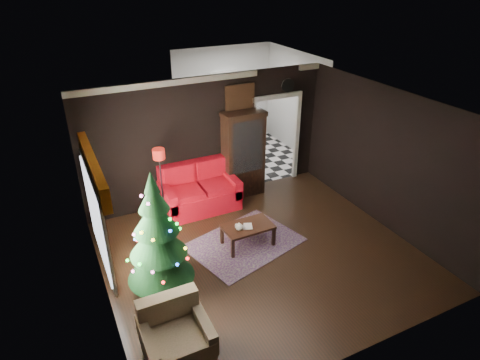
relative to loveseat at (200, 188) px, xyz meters
name	(u,v)px	position (x,y,z in m)	size (l,w,h in m)	color
floor	(261,255)	(0.40, -2.05, -0.50)	(5.50, 5.50, 0.00)	black
ceiling	(266,110)	(0.40, -2.05, 2.30)	(5.50, 5.50, 0.00)	white
wall_back	(208,139)	(0.40, 0.45, 0.90)	(5.50, 5.50, 0.00)	black
wall_front	(362,278)	(0.40, -4.55, 0.90)	(5.50, 5.50, 0.00)	black
wall_left	(96,229)	(-2.35, -2.05, 0.90)	(5.50, 5.50, 0.00)	black
wall_right	(386,159)	(3.15, -2.05, 0.90)	(5.50, 5.50, 0.00)	black
doorway	(275,141)	(2.10, 0.45, 0.55)	(1.10, 0.10, 2.10)	silver
left_window	(96,219)	(-2.31, -1.85, 0.95)	(0.05, 1.60, 1.40)	white
valance	(93,168)	(-2.23, -1.85, 1.77)	(0.12, 2.10, 0.35)	#793705
kitchen_floor	(246,158)	(2.10, 1.95, -0.50)	(3.00, 3.00, 0.00)	white
kitchen_window	(224,85)	(2.10, 3.40, 1.20)	(0.70, 0.06, 0.70)	white
rug	(245,243)	(0.29, -1.58, -0.49)	(2.02, 1.47, 0.01)	#634A5C
loveseat	(200,188)	(0.00, 0.00, 0.00)	(1.70, 0.90, 1.00)	maroon
curio_cabinet	(243,156)	(1.15, 0.22, 0.45)	(0.90, 0.45, 1.90)	black
floor_lamp	(162,184)	(-0.84, -0.08, 0.33)	(0.26, 0.26, 1.56)	black
christmas_tree	(157,235)	(-1.49, -2.09, 0.55)	(1.09, 1.09, 2.08)	black
armchair	(176,337)	(-1.72, -3.59, -0.04)	(0.88, 0.88, 0.90)	#CAAF8C
coffee_table	(248,235)	(0.32, -1.64, -0.28)	(0.93, 0.56, 0.42)	black
teapot	(239,227)	(0.11, -1.70, 0.00)	(0.15, 0.15, 0.15)	white
cup_a	(237,226)	(0.11, -1.60, -0.04)	(0.07, 0.07, 0.06)	silver
cup_b	(244,228)	(0.21, -1.71, -0.04)	(0.06, 0.06, 0.05)	silver
book	(244,222)	(0.24, -1.65, 0.04)	(0.15, 0.02, 0.21)	#8A6A56
wall_clock	(288,85)	(2.35, 0.40, 1.88)	(0.32, 0.32, 0.06)	white
painting	(240,98)	(1.15, 0.41, 1.75)	(0.62, 0.05, 0.52)	#BC7C4D
kitchen_counter	(228,129)	(2.10, 3.15, -0.05)	(1.80, 0.60, 0.90)	white
kitchen_table	(241,151)	(1.80, 1.65, -0.12)	(0.70, 0.70, 0.75)	brown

